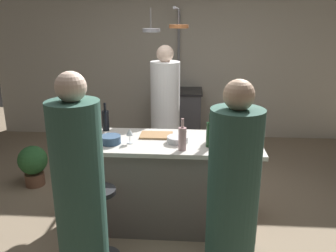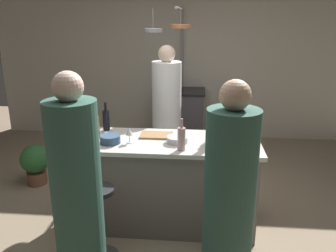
# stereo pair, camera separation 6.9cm
# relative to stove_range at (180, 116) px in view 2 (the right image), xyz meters

# --- Properties ---
(ground_plane) EXTENTS (9.00, 9.00, 0.00)m
(ground_plane) POSITION_rel_stove_range_xyz_m (0.00, -2.45, -0.45)
(ground_plane) COLOR gray
(back_wall) EXTENTS (6.40, 0.16, 2.60)m
(back_wall) POSITION_rel_stove_range_xyz_m (0.00, 0.40, 0.85)
(back_wall) COLOR beige
(back_wall) RESTS_ON ground_plane
(kitchen_island) EXTENTS (1.80, 0.72, 0.90)m
(kitchen_island) POSITION_rel_stove_range_xyz_m (0.00, -2.45, 0.01)
(kitchen_island) COLOR slate
(kitchen_island) RESTS_ON ground_plane
(stove_range) EXTENTS (0.80, 0.64, 0.89)m
(stove_range) POSITION_rel_stove_range_xyz_m (0.00, 0.00, 0.00)
(stove_range) COLOR #47474C
(stove_range) RESTS_ON ground_plane
(chef) EXTENTS (0.36, 0.36, 1.73)m
(chef) POSITION_rel_stove_range_xyz_m (-0.10, -1.40, 0.35)
(chef) COLOR white
(chef) RESTS_ON ground_plane
(bar_stool_left) EXTENTS (0.28, 0.28, 0.68)m
(bar_stool_left) POSITION_rel_stove_range_xyz_m (-0.51, -3.07, -0.07)
(bar_stool_left) COLOR #4C4C51
(bar_stool_left) RESTS_ON ground_plane
(guest_left) EXTENTS (0.36, 0.36, 1.72)m
(guest_left) POSITION_rel_stove_range_xyz_m (-0.55, -3.45, 0.35)
(guest_left) COLOR #33594C
(guest_left) RESTS_ON ground_plane
(bar_stool_right) EXTENTS (0.28, 0.28, 0.68)m
(bar_stool_right) POSITION_rel_stove_range_xyz_m (0.51, -3.07, -0.07)
(bar_stool_right) COLOR #4C4C51
(bar_stool_right) RESTS_ON ground_plane
(guest_right) EXTENTS (0.36, 0.36, 1.68)m
(guest_right) POSITION_rel_stove_range_xyz_m (0.53, -3.45, 0.33)
(guest_right) COLOR #33594C
(guest_right) RESTS_ON ground_plane
(overhead_pot_rack) EXTENTS (0.59, 1.51, 2.17)m
(overhead_pot_rack) POSITION_rel_stove_range_xyz_m (-0.05, -0.48, 1.19)
(overhead_pot_rack) COLOR gray
(overhead_pot_rack) RESTS_ON ground_plane
(potted_plant) EXTENTS (0.36, 0.36, 0.52)m
(potted_plant) POSITION_rel_stove_range_xyz_m (-1.73, -1.74, -0.15)
(potted_plant) COLOR brown
(potted_plant) RESTS_ON ground_plane
(cutting_board) EXTENTS (0.32, 0.22, 0.02)m
(cutting_board) POSITION_rel_stove_range_xyz_m (-0.12, -2.33, 0.46)
(cutting_board) COLOR #997047
(cutting_board) RESTS_ON kitchen_island
(pepper_mill) EXTENTS (0.05, 0.05, 0.21)m
(pepper_mill) POSITION_rel_stove_range_xyz_m (0.72, -2.61, 0.56)
(pepper_mill) COLOR #382319
(pepper_mill) RESTS_ON kitchen_island
(wine_bottle_white) EXTENTS (0.07, 0.07, 0.31)m
(wine_bottle_white) POSITION_rel_stove_range_xyz_m (0.47, -2.35, 0.57)
(wine_bottle_white) COLOR gray
(wine_bottle_white) RESTS_ON kitchen_island
(wine_bottle_dark) EXTENTS (0.07, 0.07, 0.30)m
(wine_bottle_dark) POSITION_rel_stove_range_xyz_m (-0.66, -2.18, 0.57)
(wine_bottle_dark) COLOR black
(wine_bottle_dark) RESTS_ON kitchen_island
(wine_bottle_rose) EXTENTS (0.07, 0.07, 0.29)m
(wine_bottle_rose) POSITION_rel_stove_range_xyz_m (0.16, -2.69, 0.57)
(wine_bottle_rose) COLOR #B78C8E
(wine_bottle_rose) RESTS_ON kitchen_island
(wine_bottle_amber) EXTENTS (0.07, 0.07, 0.29)m
(wine_bottle_amber) POSITION_rel_stove_range_xyz_m (-0.71, -2.39, 0.56)
(wine_bottle_amber) COLOR brown
(wine_bottle_amber) RESTS_ON kitchen_island
(wine_bottle_red) EXTENTS (0.07, 0.07, 0.31)m
(wine_bottle_red) POSITION_rel_stove_range_xyz_m (0.41, -2.59, 0.58)
(wine_bottle_red) COLOR #143319
(wine_bottle_red) RESTS_ON kitchen_island
(wine_glass_by_chef) EXTENTS (0.07, 0.07, 0.15)m
(wine_glass_by_chef) POSITION_rel_stove_range_xyz_m (-0.76, -2.67, 0.56)
(wine_glass_by_chef) COLOR silver
(wine_glass_by_chef) RESTS_ON kitchen_island
(wine_glass_near_right_guest) EXTENTS (0.07, 0.07, 0.15)m
(wine_glass_near_right_guest) POSITION_rel_stove_range_xyz_m (-0.34, -2.55, 0.56)
(wine_glass_near_right_guest) COLOR silver
(wine_glass_near_right_guest) RESTS_ON kitchen_island
(mixing_bowl_blue) EXTENTS (0.19, 0.19, 0.08)m
(mixing_bowl_blue) POSITION_rel_stove_range_xyz_m (-0.53, -2.57, 0.49)
(mixing_bowl_blue) COLOR #334C6B
(mixing_bowl_blue) RESTS_ON kitchen_island
(mixing_bowl_steel) EXTENTS (0.20, 0.20, 0.06)m
(mixing_bowl_steel) POSITION_rel_stove_range_xyz_m (0.11, -2.50, 0.48)
(mixing_bowl_steel) COLOR #B7B7BC
(mixing_bowl_steel) RESTS_ON kitchen_island
(mixing_bowl_ceramic) EXTENTS (0.18, 0.18, 0.07)m
(mixing_bowl_ceramic) POSITION_rel_stove_range_xyz_m (0.63, -2.39, 0.49)
(mixing_bowl_ceramic) COLOR silver
(mixing_bowl_ceramic) RESTS_ON kitchen_island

